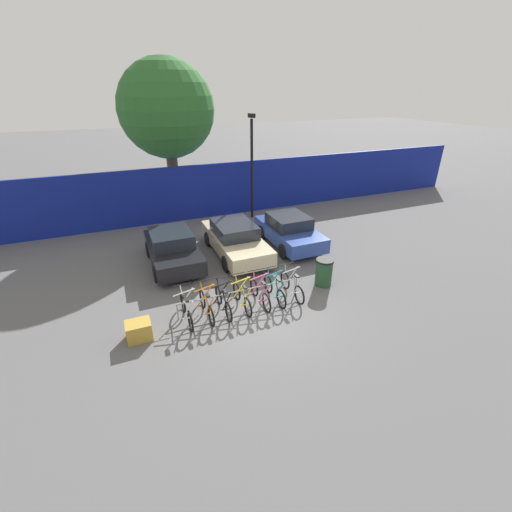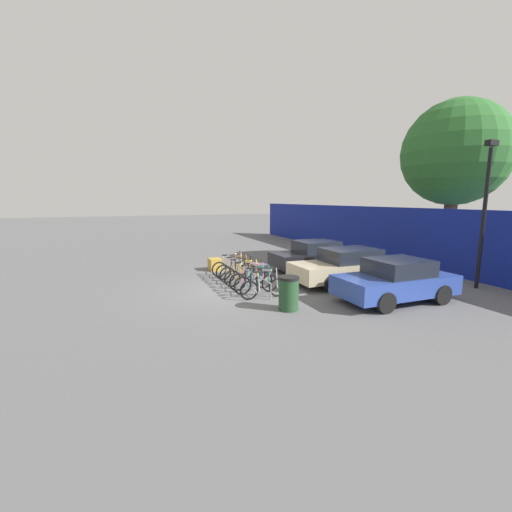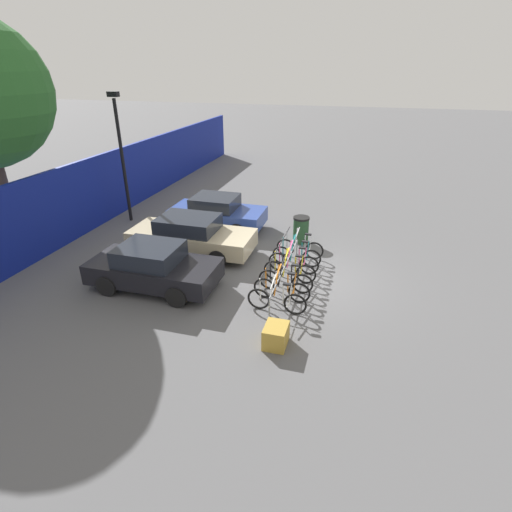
{
  "view_description": "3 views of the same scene",
  "coord_description": "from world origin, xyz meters",
  "px_view_note": "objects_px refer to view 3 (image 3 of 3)",
  "views": [
    {
      "loc": [
        -3.57,
        -8.3,
        6.54
      ],
      "look_at": [
        0.8,
        2.19,
        0.9
      ],
      "focal_mm": 24.0,
      "sensor_mm": 36.0,
      "label": 1
    },
    {
      "loc": [
        11.75,
        -3.86,
        3.32
      ],
      "look_at": [
        0.18,
        0.75,
        1.24
      ],
      "focal_mm": 24.0,
      "sensor_mm": 36.0,
      "label": 2
    },
    {
      "loc": [
        -11.52,
        -1.5,
        6.33
      ],
      "look_at": [
        -0.43,
        1.63,
        0.78
      ],
      "focal_mm": 28.0,
      "sensor_mm": 36.0,
      "label": 3
    }
  ],
  "objects_px": {
    "cargo_crate": "(276,336)",
    "car_blue": "(217,213)",
    "bicycle_pink": "(293,262)",
    "bicycle_black": "(285,280)",
    "car_beige": "(191,235)",
    "bicycle_yellow": "(290,271)",
    "bicycle_white": "(277,300)",
    "bicycle_teal": "(296,255)",
    "bike_rack": "(285,267)",
    "bicycle_silver": "(300,248)",
    "trash_bin": "(301,229)",
    "car_black": "(153,267)",
    "bicycle_orange": "(282,289)",
    "lamp_post": "(121,152)"
  },
  "relations": [
    {
      "from": "bicycle_silver",
      "to": "bike_rack",
      "type": "bearing_deg",
      "value": 178.64
    },
    {
      "from": "bicycle_white",
      "to": "cargo_crate",
      "type": "xyz_separation_m",
      "value": [
        -1.45,
        -0.32,
        -0.1
      ]
    },
    {
      "from": "car_beige",
      "to": "car_blue",
      "type": "relative_size",
      "value": 1.16
    },
    {
      "from": "bicycle_black",
      "to": "car_beige",
      "type": "relative_size",
      "value": 0.38
    },
    {
      "from": "bicycle_black",
      "to": "car_blue",
      "type": "relative_size",
      "value": 0.44
    },
    {
      "from": "bicycle_pink",
      "to": "car_blue",
      "type": "xyz_separation_m",
      "value": [
        3.1,
        3.87,
        0.31
      ]
    },
    {
      "from": "bike_rack",
      "to": "car_blue",
      "type": "relative_size",
      "value": 1.08
    },
    {
      "from": "bicycle_white",
      "to": "cargo_crate",
      "type": "bearing_deg",
      "value": -166.32
    },
    {
      "from": "car_blue",
      "to": "lamp_post",
      "type": "height_order",
      "value": "lamp_post"
    },
    {
      "from": "bicycle_teal",
      "to": "cargo_crate",
      "type": "relative_size",
      "value": 2.44
    },
    {
      "from": "cargo_crate",
      "to": "bicycle_yellow",
      "type": "bearing_deg",
      "value": 5.54
    },
    {
      "from": "trash_bin",
      "to": "bicycle_yellow",
      "type": "bearing_deg",
      "value": -176.19
    },
    {
      "from": "bicycle_black",
      "to": "cargo_crate",
      "type": "xyz_separation_m",
      "value": [
        -2.63,
        -0.32,
        -0.1
      ]
    },
    {
      "from": "bicycle_silver",
      "to": "car_beige",
      "type": "bearing_deg",
      "value": 103.17
    },
    {
      "from": "bicycle_black",
      "to": "cargo_crate",
      "type": "relative_size",
      "value": 2.44
    },
    {
      "from": "bicycle_teal",
      "to": "lamp_post",
      "type": "height_order",
      "value": "lamp_post"
    },
    {
      "from": "trash_bin",
      "to": "bicycle_black",
      "type": "bearing_deg",
      "value": -176.81
    },
    {
      "from": "bicycle_silver",
      "to": "cargo_crate",
      "type": "distance_m",
      "value": 5.12
    },
    {
      "from": "bicycle_yellow",
      "to": "car_blue",
      "type": "relative_size",
      "value": 0.44
    },
    {
      "from": "lamp_post",
      "to": "bike_rack",
      "type": "bearing_deg",
      "value": -114.55
    },
    {
      "from": "bicycle_white",
      "to": "bicycle_orange",
      "type": "xyz_separation_m",
      "value": [
        0.64,
        0.0,
        0.0
      ]
    },
    {
      "from": "bicycle_black",
      "to": "bicycle_silver",
      "type": "xyz_separation_m",
      "value": [
        2.48,
        0.0,
        0.0
      ]
    },
    {
      "from": "bicycle_black",
      "to": "bicycle_pink",
      "type": "distance_m",
      "value": 1.28
    },
    {
      "from": "bicycle_yellow",
      "to": "bicycle_silver",
      "type": "xyz_separation_m",
      "value": [
        1.84,
        0.0,
        0.0
      ]
    },
    {
      "from": "bicycle_silver",
      "to": "car_black",
      "type": "height_order",
      "value": "car_black"
    },
    {
      "from": "bicycle_yellow",
      "to": "bicycle_silver",
      "type": "relative_size",
      "value": 1.0
    },
    {
      "from": "bicycle_orange",
      "to": "bicycle_yellow",
      "type": "height_order",
      "value": "same"
    },
    {
      "from": "bicycle_white",
      "to": "car_blue",
      "type": "bearing_deg",
      "value": 36.15
    },
    {
      "from": "bicycle_silver",
      "to": "trash_bin",
      "type": "distance_m",
      "value": 1.43
    },
    {
      "from": "bicycle_black",
      "to": "trash_bin",
      "type": "height_order",
      "value": "bicycle_black"
    },
    {
      "from": "bike_rack",
      "to": "bicycle_orange",
      "type": "xyz_separation_m",
      "value": [
        -1.19,
        -0.15,
        -0.11
      ]
    },
    {
      "from": "bicycle_white",
      "to": "bicycle_black",
      "type": "height_order",
      "value": "same"
    },
    {
      "from": "bicycle_pink",
      "to": "bicycle_black",
      "type": "bearing_deg",
      "value": 176.88
    },
    {
      "from": "bicycle_silver",
      "to": "cargo_crate",
      "type": "height_order",
      "value": "bicycle_silver"
    },
    {
      "from": "bike_rack",
      "to": "bicycle_white",
      "type": "xyz_separation_m",
      "value": [
        -1.83,
        -0.15,
        -0.11
      ]
    },
    {
      "from": "bicycle_pink",
      "to": "car_blue",
      "type": "bearing_deg",
      "value": 48.24
    },
    {
      "from": "bicycle_teal",
      "to": "trash_bin",
      "type": "height_order",
      "value": "bicycle_teal"
    },
    {
      "from": "car_black",
      "to": "trash_bin",
      "type": "relative_size",
      "value": 3.84
    },
    {
      "from": "bicycle_yellow",
      "to": "car_beige",
      "type": "height_order",
      "value": "car_beige"
    },
    {
      "from": "bicycle_white",
      "to": "bicycle_black",
      "type": "xyz_separation_m",
      "value": [
        1.19,
        0.0,
        0.0
      ]
    },
    {
      "from": "bicycle_teal",
      "to": "bicycle_orange",
      "type": "bearing_deg",
      "value": -179.53
    },
    {
      "from": "bicycle_yellow",
      "to": "bicycle_pink",
      "type": "height_order",
      "value": "same"
    },
    {
      "from": "bicycle_black",
      "to": "bicycle_pink",
      "type": "bearing_deg",
      "value": 2.04
    },
    {
      "from": "bicycle_silver",
      "to": "car_blue",
      "type": "bearing_deg",
      "value": 67.16
    },
    {
      "from": "bicycle_black",
      "to": "bicycle_white",
      "type": "bearing_deg",
      "value": -177.96
    },
    {
      "from": "bike_rack",
      "to": "car_blue",
      "type": "height_order",
      "value": "car_blue"
    },
    {
      "from": "cargo_crate",
      "to": "car_blue",
      "type": "bearing_deg",
      "value": 30.87
    },
    {
      "from": "bicycle_teal",
      "to": "car_black",
      "type": "relative_size",
      "value": 0.43
    },
    {
      "from": "bicycle_black",
      "to": "lamp_post",
      "type": "distance_m",
      "value": 9.4
    },
    {
      "from": "bicycle_black",
      "to": "car_beige",
      "type": "height_order",
      "value": "car_beige"
    }
  ]
}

